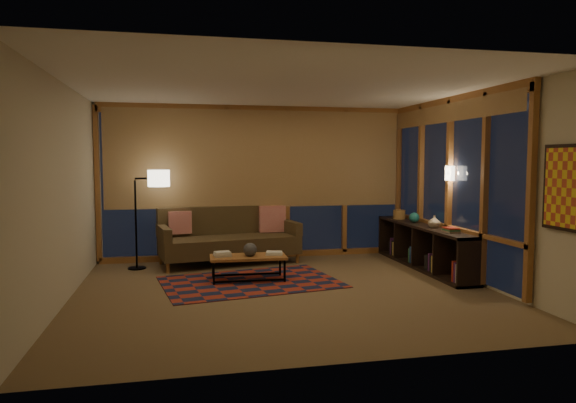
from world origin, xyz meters
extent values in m
cube|color=brown|center=(0.00, 0.00, 0.00)|extent=(5.50, 5.00, 0.01)
cube|color=white|center=(0.00, 0.00, 2.70)|extent=(5.50, 5.00, 0.01)
cube|color=beige|center=(0.00, 2.50, 1.35)|extent=(5.50, 0.01, 2.70)
cube|color=beige|center=(0.00, -2.50, 1.35)|extent=(5.50, 0.01, 2.70)
cube|color=beige|center=(-2.75, 0.00, 1.35)|extent=(0.01, 5.00, 2.70)
cube|color=beige|center=(2.75, 0.00, 1.35)|extent=(0.01, 5.00, 2.70)
cube|color=#9C2E1E|center=(-0.39, 0.59, 0.01)|extent=(2.67, 2.00, 0.01)
sphere|color=black|center=(-0.38, 0.68, 0.46)|extent=(0.21, 0.21, 0.20)
cylinder|color=#9B653A|center=(2.47, 1.90, 0.78)|extent=(0.24, 0.24, 0.16)
sphere|color=#1C6968|center=(2.49, 1.34, 0.78)|extent=(0.21, 0.21, 0.17)
imported|color=tan|center=(2.49, 0.65, 0.80)|extent=(0.24, 0.24, 0.19)
camera|label=1|loc=(-1.37, -6.58, 1.75)|focal=32.00mm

